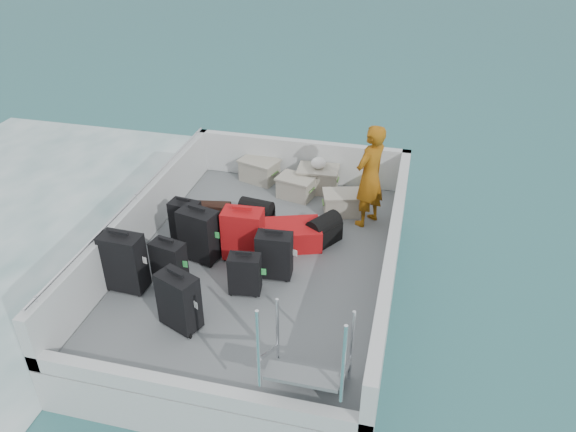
# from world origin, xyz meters

# --- Properties ---
(ground) EXTENTS (160.00, 160.00, 0.00)m
(ground) POSITION_xyz_m (0.00, 0.00, 0.00)
(ground) COLOR #1A535B
(ground) RESTS_ON ground
(ferry_hull) EXTENTS (3.60, 5.00, 0.60)m
(ferry_hull) POSITION_xyz_m (0.00, 0.00, 0.30)
(ferry_hull) COLOR silver
(ferry_hull) RESTS_ON ground
(deck) EXTENTS (3.30, 4.70, 0.02)m
(deck) POSITION_xyz_m (0.00, 0.00, 0.61)
(deck) COLOR slate
(deck) RESTS_ON ferry_hull
(deck_fittings) EXTENTS (3.60, 5.00, 0.90)m
(deck_fittings) POSITION_xyz_m (0.35, -0.32, 0.99)
(deck_fittings) COLOR silver
(deck_fittings) RESTS_ON deck
(suitcase_0) EXTENTS (0.52, 0.31, 0.78)m
(suitcase_0) POSITION_xyz_m (-1.43, -0.99, 1.01)
(suitcase_0) COLOR black
(suitcase_0) RESTS_ON deck
(suitcase_1) EXTENTS (0.45, 0.31, 0.62)m
(suitcase_1) POSITION_xyz_m (-0.94, -0.78, 0.93)
(suitcase_1) COLOR black
(suitcase_1) RESTS_ON deck
(suitcase_2) EXTENTS (0.43, 0.29, 0.59)m
(suitcase_2) POSITION_xyz_m (-1.15, 0.24, 0.92)
(suitcase_2) COLOR black
(suitcase_2) RESTS_ON deck
(suitcase_3) EXTENTS (0.53, 0.43, 0.71)m
(suitcase_3) POSITION_xyz_m (-0.51, -1.47, 0.97)
(suitcase_3) COLOR black
(suitcase_3) RESTS_ON deck
(suitcase_4) EXTENTS (0.56, 0.41, 0.74)m
(suitcase_4) POSITION_xyz_m (-0.78, -0.17, 0.99)
(suitcase_4) COLOR black
(suitcase_4) RESTS_ON deck
(suitcase_5) EXTENTS (0.54, 0.34, 0.73)m
(suitcase_5) POSITION_xyz_m (-0.22, -0.01, 0.98)
(suitcase_5) COLOR #B9130E
(suitcase_5) RESTS_ON deck
(suitcase_6) EXTENTS (0.41, 0.28, 0.54)m
(suitcase_6) POSITION_xyz_m (0.02, -0.72, 0.89)
(suitcase_6) COLOR black
(suitcase_6) RESTS_ON deck
(suitcase_7) EXTENTS (0.47, 0.29, 0.63)m
(suitcase_7) POSITION_xyz_m (0.28, -0.31, 0.94)
(suitcase_7) COLOR black
(suitcase_7) RESTS_ON deck
(suitcase_8) EXTENTS (0.94, 0.77, 0.32)m
(suitcase_8) POSITION_xyz_m (0.32, 0.44, 0.78)
(suitcase_8) COLOR #B9130E
(suitcase_8) RESTS_ON deck
(duffel_0) EXTENTS (0.58, 0.39, 0.32)m
(duffel_0) POSITION_xyz_m (-0.91, 0.62, 0.78)
(duffel_0) COLOR black
(duffel_0) RESTS_ON deck
(duffel_1) EXTENTS (0.52, 0.36, 0.32)m
(duffel_1) POSITION_xyz_m (-0.30, 0.83, 0.78)
(duffel_1) COLOR black
(duffel_1) RESTS_ON deck
(duffel_2) EXTENTS (0.51, 0.56, 0.32)m
(duffel_2) POSITION_xyz_m (0.75, 0.62, 0.78)
(duffel_2) COLOR black
(duffel_2) RESTS_ON deck
(crate_0) EXTENTS (0.68, 0.56, 0.35)m
(crate_0) POSITION_xyz_m (-0.65, 2.20, 0.80)
(crate_0) COLOR #AEA897
(crate_0) RESTS_ON deck
(crate_1) EXTENTS (0.61, 0.48, 0.32)m
(crate_1) POSITION_xyz_m (0.08, 1.79, 0.78)
(crate_1) COLOR #AEA897
(crate_1) RESTS_ON deck
(crate_2) EXTENTS (0.64, 0.46, 0.37)m
(crate_2) POSITION_xyz_m (0.37, 2.10, 0.81)
(crate_2) COLOR #AEA897
(crate_2) RESTS_ON deck
(crate_3) EXTENTS (0.61, 0.50, 0.32)m
(crate_3) POSITION_xyz_m (0.87, 1.46, 0.78)
(crate_3) COLOR #AEA897
(crate_3) RESTS_ON deck
(yellow_bag) EXTENTS (0.28, 0.26, 0.22)m
(yellow_bag) POSITION_xyz_m (1.18, 2.20, 0.73)
(yellow_bag) COLOR yellow
(yellow_bag) RESTS_ON deck
(white_bag) EXTENTS (0.24, 0.24, 0.18)m
(white_bag) POSITION_xyz_m (0.37, 2.10, 1.08)
(white_bag) COLOR white
(white_bag) RESTS_ON crate_2
(passenger) EXTENTS (0.61, 0.68, 1.54)m
(passenger) POSITION_xyz_m (1.27, 1.28, 1.39)
(passenger) COLOR orange
(passenger) RESTS_ON deck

